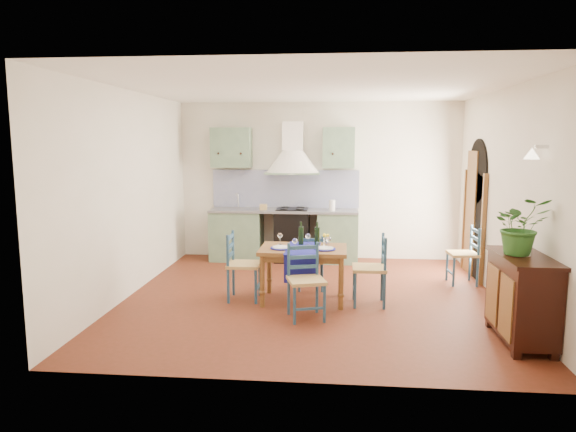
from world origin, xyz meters
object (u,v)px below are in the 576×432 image
object	(u,v)px
sideboard	(522,295)
potted_plant	(521,226)
dining_table	(304,254)
chair_near	(306,280)

from	to	relation	value
sideboard	potted_plant	size ratio (longest dim) A/B	1.73
dining_table	sideboard	size ratio (longest dim) A/B	1.09
dining_table	potted_plant	xyz separation A→B (m)	(2.32, -1.16, 0.60)
dining_table	sideboard	xyz separation A→B (m)	(2.36, -1.20, -0.13)
dining_table	potted_plant	bearing A→B (deg)	-26.67
dining_table	sideboard	world-z (taller)	dining_table
chair_near	sideboard	world-z (taller)	sideboard
dining_table	chair_near	world-z (taller)	dining_table
potted_plant	dining_table	bearing A→B (deg)	153.33
sideboard	potted_plant	xyz separation A→B (m)	(-0.04, 0.04, 0.73)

